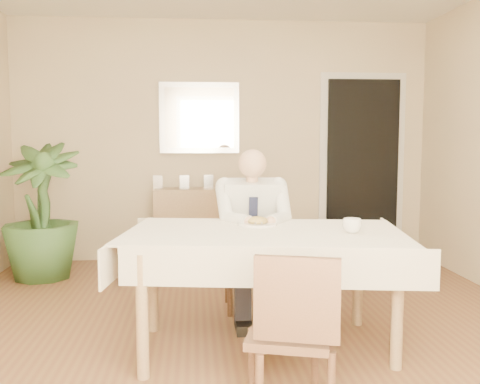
{
  "coord_description": "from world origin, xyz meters",
  "views": [
    {
      "loc": [
        -0.31,
        -3.37,
        1.32
      ],
      "look_at": [
        0.0,
        0.35,
        0.95
      ],
      "focal_mm": 40.0,
      "sensor_mm": 36.0,
      "label": 1
    }
  ],
  "objects": [
    {
      "name": "room",
      "position": [
        0.0,
        0.0,
        1.3
      ],
      "size": [
        5.0,
        5.02,
        2.6
      ],
      "color": "brown",
      "rests_on": "ground"
    },
    {
      "name": "window",
      "position": [
        0.0,
        -2.47,
        1.45
      ],
      "size": [
        1.34,
        0.04,
        1.44
      ],
      "color": "beige",
      "rests_on": "room"
    },
    {
      "name": "doorway",
      "position": [
        1.55,
        2.46,
        1.0
      ],
      "size": [
        0.96,
        0.07,
        2.1
      ],
      "color": "beige",
      "rests_on": "ground"
    },
    {
      "name": "mirror",
      "position": [
        -0.26,
        2.47,
        1.55
      ],
      "size": [
        0.86,
        0.04,
        0.76
      ],
      "color": "silver",
      "rests_on": "room"
    },
    {
      "name": "dining_table",
      "position": [
        0.11,
        -0.12,
        0.67
      ],
      "size": [
        1.86,
        1.26,
        0.75
      ],
      "rotation": [
        0.0,
        0.0,
        -0.15
      ],
      "color": "#9E8152",
      "rests_on": "ground"
    },
    {
      "name": "chair_far",
      "position": [
        0.11,
        0.76,
        0.48
      ],
      "size": [
        0.42,
        0.42,
        0.85
      ],
      "rotation": [
        0.0,
        0.0,
        0.05
      ],
      "color": "#45291C",
      "rests_on": "ground"
    },
    {
      "name": "chair_near",
      "position": [
        0.13,
        -1.01,
        0.45
      ],
      "size": [
        0.47,
        0.48,
        0.81
      ],
      "rotation": [
        0.0,
        0.0,
        -0.28
      ],
      "color": "#45291C",
      "rests_on": "ground"
    },
    {
      "name": "seated_man",
      "position": [
        0.11,
        0.48,
        0.69
      ],
      "size": [
        0.48,
        0.72,
        1.24
      ],
      "color": "white",
      "rests_on": "ground"
    },
    {
      "name": "plate",
      "position": [
        0.09,
        0.1,
        0.76
      ],
      "size": [
        0.26,
        0.26,
        0.02
      ],
      "primitive_type": "cylinder",
      "color": "white",
      "rests_on": "dining_table"
    },
    {
      "name": "food",
      "position": [
        0.09,
        0.1,
        0.78
      ],
      "size": [
        0.14,
        0.14,
        0.06
      ],
      "primitive_type": "ellipsoid",
      "color": "olive",
      "rests_on": "dining_table"
    },
    {
      "name": "knife",
      "position": [
        0.13,
        0.04,
        0.78
      ],
      "size": [
        0.01,
        0.13,
        0.01
      ],
      "primitive_type": "cylinder",
      "rotation": [
        1.57,
        0.0,
        0.0
      ],
      "color": "silver",
      "rests_on": "dining_table"
    },
    {
      "name": "fork",
      "position": [
        0.05,
        0.04,
        0.78
      ],
      "size": [
        0.01,
        0.13,
        0.01
      ],
      "primitive_type": "cylinder",
      "rotation": [
        1.57,
        0.0,
        0.0
      ],
      "color": "silver",
      "rests_on": "dining_table"
    },
    {
      "name": "coffee_mug",
      "position": [
        0.63,
        -0.24,
        0.8
      ],
      "size": [
        0.14,
        0.14,
        0.09
      ],
      "primitive_type": "imported",
      "rotation": [
        0.0,
        0.0,
        -0.29
      ],
      "color": "white",
      "rests_on": "dining_table"
    },
    {
      "name": "sideboard",
      "position": [
        -0.26,
        2.32,
        0.4
      ],
      "size": [
        1.02,
        0.41,
        0.8
      ],
      "primitive_type": "cube",
      "rotation": [
        0.0,
        0.0,
        0.07
      ],
      "color": "#9E8152",
      "rests_on": "ground"
    },
    {
      "name": "photo_frame_left",
      "position": [
        -0.71,
        2.34,
        0.87
      ],
      "size": [
        0.1,
        0.02,
        0.14
      ],
      "primitive_type": "cube",
      "color": "silver",
      "rests_on": "sideboard"
    },
    {
      "name": "photo_frame_center",
      "position": [
        -0.43,
        2.34,
        0.87
      ],
      "size": [
        0.1,
        0.02,
        0.14
      ],
      "primitive_type": "cube",
      "color": "silver",
      "rests_on": "sideboard"
    },
    {
      "name": "photo_frame_right",
      "position": [
        -0.17,
        2.38,
        0.87
      ],
      "size": [
        0.1,
        0.02,
        0.14
      ],
      "primitive_type": "cube",
      "color": "silver",
      "rests_on": "sideboard"
    },
    {
      "name": "potted_palm",
      "position": [
        -1.77,
        1.77,
        0.64
      ],
      "size": [
        0.78,
        0.78,
        1.29
      ],
      "primitive_type": "imported",
      "rotation": [
        0.0,
        0.0,
        -0.09
      ],
      "color": "#2D4D21",
      "rests_on": "ground"
    }
  ]
}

